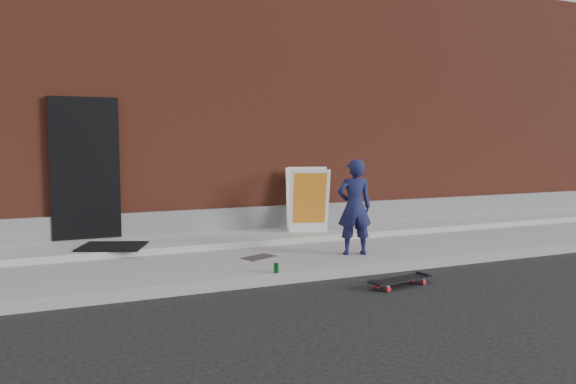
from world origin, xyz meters
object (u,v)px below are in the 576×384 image
child (354,207)px  pizza_sign (307,199)px  soda_can (276,268)px  skateboard (401,280)px

child → pizza_sign: (0.02, 1.66, -0.04)m
soda_can → child: bearing=22.7°
child → soda_can: size_ratio=11.49×
child → skateboard: bearing=100.9°
skateboard → pizza_sign: size_ratio=0.81×
skateboard → soda_can: 1.59m
pizza_sign → soda_can: bearing=-123.7°
skateboard → pizza_sign: 3.11m
child → soda_can: (-1.51, -0.63, -0.65)m
pizza_sign → soda_can: pizza_sign is taller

